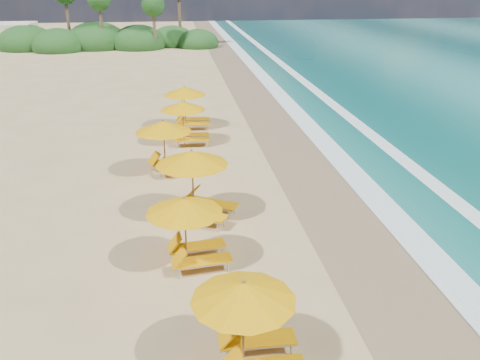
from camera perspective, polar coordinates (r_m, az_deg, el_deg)
The scene contains 11 objects.
ground at distance 18.98m, azimuth 0.00°, elevation -3.34°, with size 160.00×160.00×0.00m, color tan.
wet_sand at distance 19.87m, azimuth 11.52°, elevation -2.58°, with size 4.00×160.00×0.01m, color #876E50.
surf_foam at distance 20.88m, azimuth 18.55°, elevation -2.02°, with size 4.00×160.00×0.01m.
station_1 at distance 11.30m, azimuth 1.33°, elevation -15.64°, with size 2.53×2.33×2.35m.
station_2 at distance 14.99m, azimuth -5.60°, elevation -5.38°, with size 2.69×2.54×2.32m.
station_3 at distance 17.80m, azimuth -4.86°, elevation -0.04°, with size 3.54×3.54×2.64m.
station_4 at distance 22.15m, azimuth -8.21°, elevation 4.21°, with size 3.28×3.25×2.50m.
station_5 at distance 25.99m, azimuth -6.10°, elevation 6.90°, with size 2.59×2.41×2.36m.
station_6 at distance 28.87m, azimuth -5.93°, elevation 8.62°, with size 2.77×2.59×2.47m.
treeline at distance 63.31m, azimuth -15.19°, elevation 15.25°, with size 25.80×8.80×9.74m.
beach_building at distance 68.18m, azimuth -25.41°, elevation 14.74°, with size 7.00×5.00×2.80m, color beige.
Camera 1 is at (-2.31, -16.91, 8.32)m, focal length 37.26 mm.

